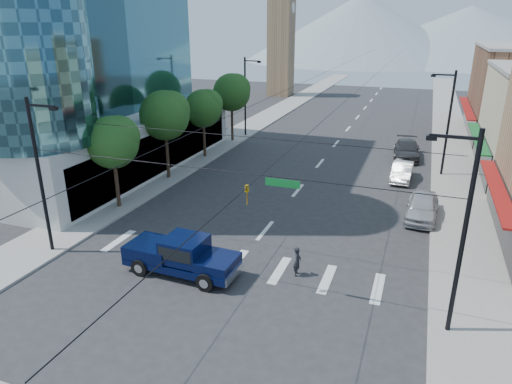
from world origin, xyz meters
The scene contains 19 objects.
ground centered at (0.00, 0.00, 0.00)m, with size 160.00×160.00×0.00m, color #28282B.
sidewalk_left centered at (-12.00, 40.00, 0.07)m, with size 4.00×120.00×0.15m, color gray.
sidewalk_right centered at (12.00, 40.00, 0.07)m, with size 4.00×120.00×0.15m, color gray.
office_tower centered at (-26.26, 13.85, 14.45)m, with size 29.50×27.00×30.00m.
clock_tower centered at (-16.50, 62.00, 10.64)m, with size 4.80×4.80×20.40m.
mountain_left centered at (-15.00, 150.00, 11.00)m, with size 80.00×80.00×22.00m, color gray.
mountain_right centered at (20.00, 160.00, 9.00)m, with size 90.00×90.00×18.00m, color gray.
tree_near centered at (-11.07, 6.10, 4.99)m, with size 3.65×3.64×6.71m.
tree_midnear centered at (-11.07, 13.10, 5.59)m, with size 4.09×4.09×7.52m.
tree_midfar centered at (-11.07, 20.10, 4.99)m, with size 3.65×3.64×6.71m.
tree_far centered at (-11.07, 27.10, 5.59)m, with size 4.09×4.09×7.52m.
signal_rig centered at (0.19, -1.00, 4.64)m, with size 21.80×0.20×9.00m.
lamp_pole_nw centered at (-10.67, 30.00, 4.94)m, with size 2.00×0.25×9.00m.
lamp_pole_ne centered at (10.67, 22.00, 4.94)m, with size 2.00×0.25×9.00m.
pickup_truck centered at (-2.45, -0.54, 1.10)m, with size 6.31×2.61×2.11m.
pedestrian centered at (3.39, 1.39, 0.82)m, with size 0.60×0.39×1.63m, color black.
parked_car_near centered at (9.40, 11.54, 0.86)m, with size 2.03×5.05×1.72m, color #B8B9BD.
parked_car_mid centered at (7.60, 19.58, 0.75)m, with size 1.58×4.53×1.49m, color white.
parked_car_far centered at (7.60, 26.73, 0.85)m, with size 2.39×5.88×1.71m, color #353437.
Camera 1 is at (8.68, -19.30, 12.64)m, focal length 32.00 mm.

